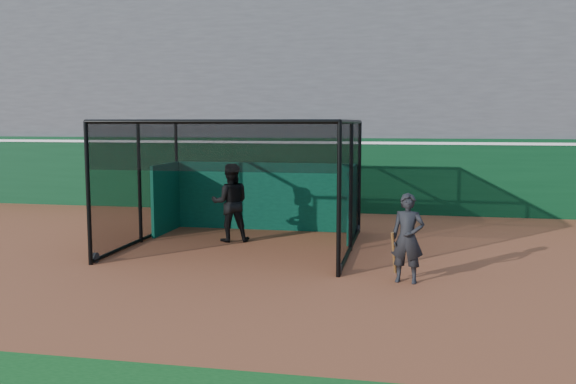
# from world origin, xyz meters

# --- Properties ---
(ground) EXTENTS (120.00, 120.00, 0.00)m
(ground) POSITION_xyz_m (0.00, 0.00, 0.00)
(ground) COLOR brown
(ground) RESTS_ON ground
(outfield_wall) EXTENTS (50.00, 0.50, 2.50)m
(outfield_wall) POSITION_xyz_m (0.00, 8.50, 1.29)
(outfield_wall) COLOR #093418
(outfield_wall) RESTS_ON ground
(grandstand) EXTENTS (50.00, 7.85, 8.95)m
(grandstand) POSITION_xyz_m (0.00, 12.27, 4.48)
(grandstand) COLOR #4C4C4F
(grandstand) RESTS_ON ground
(batting_cage) EXTENTS (5.39, 5.11, 3.04)m
(batting_cage) POSITION_xyz_m (-0.41, 2.31, 1.52)
(batting_cage) COLOR black
(batting_cage) RESTS_ON ground
(batter) EXTENTS (1.15, 1.01, 1.99)m
(batter) POSITION_xyz_m (-0.87, 2.87, 0.99)
(batter) COLOR black
(batter) RESTS_ON ground
(on_deck_player) EXTENTS (0.68, 0.50, 1.70)m
(on_deck_player) POSITION_xyz_m (3.56, -0.37, 0.85)
(on_deck_player) COLOR black
(on_deck_player) RESTS_ON ground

